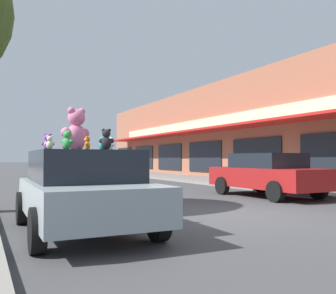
{
  "coord_description": "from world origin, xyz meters",
  "views": [
    {
      "loc": [
        -5.04,
        -6.93,
        1.29
      ],
      "look_at": [
        -0.87,
        1.38,
        1.58
      ],
      "focal_mm": 40.0,
      "sensor_mm": 36.0,
      "label": 1
    }
  ],
  "objects_px": {
    "teddy_bear_cream": "(50,143)",
    "parked_car_far_center": "(267,174)",
    "teddy_bear_black": "(106,140)",
    "teddy_bear_giant": "(76,130)",
    "teddy_bear_purple": "(48,142)",
    "teddy_bear_white": "(110,144)",
    "teddy_bear_brown": "(65,146)",
    "teddy_bear_orange": "(87,143)",
    "plush_art_car": "(83,189)",
    "teddy_bear_green": "(67,140)",
    "teddy_bear_teal": "(102,144)"
  },
  "relations": [
    {
      "from": "teddy_bear_cream",
      "to": "parked_car_far_center",
      "type": "height_order",
      "value": "teddy_bear_cream"
    },
    {
      "from": "teddy_bear_black",
      "to": "parked_car_far_center",
      "type": "xyz_separation_m",
      "value": [
        6.89,
        4.08,
        -0.82
      ]
    },
    {
      "from": "teddy_bear_giant",
      "to": "teddy_bear_black",
      "type": "height_order",
      "value": "teddy_bear_giant"
    },
    {
      "from": "teddy_bear_purple",
      "to": "teddy_bear_white",
      "type": "bearing_deg",
      "value": 163.54
    },
    {
      "from": "teddy_bear_giant",
      "to": "teddy_bear_brown",
      "type": "bearing_deg",
      "value": -100.0
    },
    {
      "from": "teddy_bear_black",
      "to": "teddy_bear_orange",
      "type": "bearing_deg",
      "value": -28.66
    },
    {
      "from": "plush_art_car",
      "to": "teddy_bear_orange",
      "type": "height_order",
      "value": "teddy_bear_orange"
    },
    {
      "from": "teddy_bear_brown",
      "to": "teddy_bear_black",
      "type": "bearing_deg",
      "value": 52.81
    },
    {
      "from": "teddy_bear_green",
      "to": "teddy_bear_orange",
      "type": "bearing_deg",
      "value": -92.14
    },
    {
      "from": "teddy_bear_brown",
      "to": "teddy_bear_green",
      "type": "relative_size",
      "value": 0.73
    },
    {
      "from": "teddy_bear_brown",
      "to": "teddy_bear_giant",
      "type": "bearing_deg",
      "value": 53.41
    },
    {
      "from": "plush_art_car",
      "to": "teddy_bear_orange",
      "type": "relative_size",
      "value": 17.73
    },
    {
      "from": "teddy_bear_purple",
      "to": "teddy_bear_white",
      "type": "distance_m",
      "value": 1.23
    },
    {
      "from": "teddy_bear_cream",
      "to": "teddy_bear_black",
      "type": "height_order",
      "value": "teddy_bear_black"
    },
    {
      "from": "teddy_bear_cream",
      "to": "teddy_bear_white",
      "type": "height_order",
      "value": "teddy_bear_white"
    },
    {
      "from": "teddy_bear_giant",
      "to": "teddy_bear_teal",
      "type": "height_order",
      "value": "teddy_bear_giant"
    },
    {
      "from": "teddy_bear_green",
      "to": "teddy_bear_orange",
      "type": "relative_size",
      "value": 1.26
    },
    {
      "from": "teddy_bear_purple",
      "to": "teddy_bear_giant",
      "type": "bearing_deg",
      "value": 161.49
    },
    {
      "from": "teddy_bear_green",
      "to": "parked_car_far_center",
      "type": "distance_m",
      "value": 8.54
    },
    {
      "from": "teddy_bear_orange",
      "to": "teddy_bear_white",
      "type": "relative_size",
      "value": 0.94
    },
    {
      "from": "teddy_bear_giant",
      "to": "teddy_bear_white",
      "type": "height_order",
      "value": "teddy_bear_giant"
    },
    {
      "from": "teddy_bear_cream",
      "to": "teddy_bear_teal",
      "type": "relative_size",
      "value": 0.91
    },
    {
      "from": "plush_art_car",
      "to": "teddy_bear_black",
      "type": "height_order",
      "value": "teddy_bear_black"
    },
    {
      "from": "parked_car_far_center",
      "to": "teddy_bear_white",
      "type": "bearing_deg",
      "value": -153.28
    },
    {
      "from": "teddy_bear_brown",
      "to": "teddy_bear_orange",
      "type": "height_order",
      "value": "teddy_bear_orange"
    },
    {
      "from": "teddy_bear_green",
      "to": "teddy_bear_black",
      "type": "distance_m",
      "value": 0.6
    },
    {
      "from": "teddy_bear_green",
      "to": "teddy_bear_orange",
      "type": "xyz_separation_m",
      "value": [
        0.39,
        0.33,
        -0.03
      ]
    },
    {
      "from": "teddy_bear_teal",
      "to": "teddy_bear_black",
      "type": "distance_m",
      "value": 0.44
    },
    {
      "from": "teddy_bear_green",
      "to": "teddy_bear_purple",
      "type": "bearing_deg",
      "value": -39.84
    },
    {
      "from": "teddy_bear_white",
      "to": "teddy_bear_purple",
      "type": "bearing_deg",
      "value": -15.98
    },
    {
      "from": "teddy_bear_white",
      "to": "parked_car_far_center",
      "type": "xyz_separation_m",
      "value": [
        6.59,
        3.32,
        -0.78
      ]
    },
    {
      "from": "teddy_bear_brown",
      "to": "teddy_bear_cream",
      "type": "relative_size",
      "value": 1.0
    },
    {
      "from": "teddy_bear_green",
      "to": "teddy_bear_purple",
      "type": "height_order",
      "value": "teddy_bear_purple"
    },
    {
      "from": "teddy_bear_cream",
      "to": "teddy_bear_white",
      "type": "distance_m",
      "value": 1.27
    },
    {
      "from": "teddy_bear_cream",
      "to": "teddy_bear_teal",
      "type": "xyz_separation_m",
      "value": [
        0.9,
        0.24,
        0.01
      ]
    },
    {
      "from": "teddy_bear_giant",
      "to": "parked_car_far_center",
      "type": "distance_m",
      "value": 7.75
    },
    {
      "from": "teddy_bear_white",
      "to": "parked_car_far_center",
      "type": "bearing_deg",
      "value": -129.74
    },
    {
      "from": "teddy_bear_brown",
      "to": "parked_car_far_center",
      "type": "height_order",
      "value": "teddy_bear_brown"
    },
    {
      "from": "teddy_bear_giant",
      "to": "teddy_bear_purple",
      "type": "xyz_separation_m",
      "value": [
        -0.44,
        0.39,
        -0.22
      ]
    },
    {
      "from": "plush_art_car",
      "to": "parked_car_far_center",
      "type": "bearing_deg",
      "value": 25.46
    },
    {
      "from": "plush_art_car",
      "to": "teddy_bear_brown",
      "type": "bearing_deg",
      "value": 102.45
    },
    {
      "from": "plush_art_car",
      "to": "parked_car_far_center",
      "type": "height_order",
      "value": "parked_car_far_center"
    },
    {
      "from": "teddy_bear_purple",
      "to": "teddy_bear_black",
      "type": "bearing_deg",
      "value": 135.96
    },
    {
      "from": "plush_art_car",
      "to": "teddy_bear_black",
      "type": "bearing_deg",
      "value": -78.91
    },
    {
      "from": "teddy_bear_cream",
      "to": "teddy_bear_black",
      "type": "relative_size",
      "value": 0.64
    },
    {
      "from": "teddy_bear_green",
      "to": "plush_art_car",
      "type": "bearing_deg",
      "value": -70.09
    },
    {
      "from": "teddy_bear_green",
      "to": "teddy_bear_purple",
      "type": "xyz_separation_m",
      "value": [
        -0.05,
        1.49,
        0.02
      ]
    },
    {
      "from": "teddy_bear_brown",
      "to": "teddy_bear_cream",
      "type": "xyz_separation_m",
      "value": [
        -0.53,
        -1.45,
        -0.0
      ]
    },
    {
      "from": "teddy_bear_white",
      "to": "teddy_bear_orange",
      "type": "bearing_deg",
      "value": 60.76
    },
    {
      "from": "teddy_bear_black",
      "to": "plush_art_car",
      "type": "bearing_deg",
      "value": -47.34
    }
  ]
}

